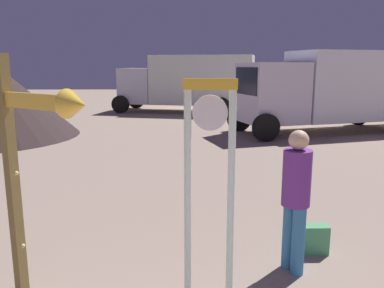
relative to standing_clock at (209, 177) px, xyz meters
name	(u,v)px	position (x,y,z in m)	size (l,w,h in m)	color
standing_clock	(209,177)	(0.00, 0.00, 0.00)	(0.50, 0.12, 2.31)	white
arrow_sign	(33,151)	(-1.63, -0.03, 0.26)	(1.06, 0.78, 2.53)	olive
person_near_clock	(296,195)	(1.05, 0.72, -0.43)	(0.33, 0.33, 1.71)	teal
backpack	(315,239)	(1.47, 1.18, -1.20)	(0.33, 0.22, 0.38)	#509D60
box_truck_near	(339,88)	(5.45, 10.88, 0.24)	(7.73, 4.19, 2.94)	white
box_truck_far	(190,81)	(0.03, 17.13, 0.23)	(7.53, 4.01, 2.94)	white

